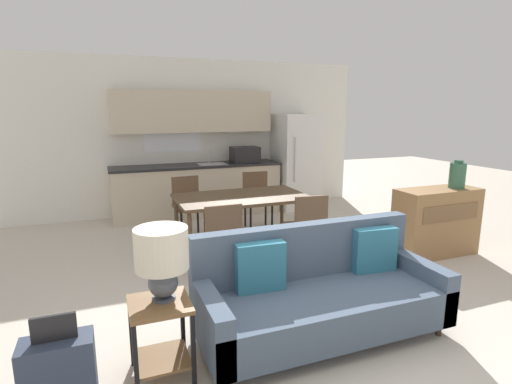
{
  "coord_description": "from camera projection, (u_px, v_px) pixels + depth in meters",
  "views": [
    {
      "loc": [
        -1.53,
        -2.49,
        1.84
      ],
      "look_at": [
        0.02,
        1.5,
        0.95
      ],
      "focal_mm": 28.0,
      "sensor_mm": 36.0,
      "label": 1
    }
  ],
  "objects": [
    {
      "name": "dining_chair_far_right",
      "position": [
        257.0,
        197.0,
        6.23
      ],
      "size": [
        0.46,
        0.46,
        0.87
      ],
      "rotation": [
        0.0,
        0.0,
        -0.1
      ],
      "color": "brown",
      "rests_on": "ground_plane"
    },
    {
      "name": "wall_back",
      "position": [
        192.0,
        137.0,
        7.14
      ],
      "size": [
        6.4,
        0.07,
        2.7
      ],
      "color": "silver",
      "rests_on": "ground_plane"
    },
    {
      "name": "credenza",
      "position": [
        436.0,
        222.0,
        5.09
      ],
      "size": [
        1.08,
        0.44,
        0.86
      ],
      "color": "olive",
      "rests_on": "ground_plane"
    },
    {
      "name": "suitcase",
      "position": [
        59.0,
        377.0,
        2.4
      ],
      "size": [
        0.41,
        0.22,
        0.66
      ],
      "color": "#2D384C",
      "rests_on": "ground_plane"
    },
    {
      "name": "side_table",
      "position": [
        161.0,
        327.0,
        2.75
      ],
      "size": [
        0.41,
        0.41,
        0.55
      ],
      "color": "brown",
      "rests_on": "ground_plane"
    },
    {
      "name": "vase",
      "position": [
        457.0,
        175.0,
        5.03
      ],
      "size": [
        0.2,
        0.2,
        0.36
      ],
      "color": "#336047",
      "rests_on": "credenza"
    },
    {
      "name": "refrigerator",
      "position": [
        296.0,
        161.0,
        7.51
      ],
      "size": [
        0.74,
        0.79,
        1.75
      ],
      "color": "white",
      "rests_on": "ground_plane"
    },
    {
      "name": "dining_chair_near_left",
      "position": [
        221.0,
        236.0,
        4.28
      ],
      "size": [
        0.42,
        0.42,
        0.87
      ],
      "rotation": [
        0.0,
        0.0,
        3.14
      ],
      "color": "brown",
      "rests_on": "ground_plane"
    },
    {
      "name": "kitchen_counter",
      "position": [
        198.0,
        167.0,
        6.97
      ],
      "size": [
        2.92,
        0.65,
        2.15
      ],
      "color": "beige",
      "rests_on": "ground_plane"
    },
    {
      "name": "ground_plane",
      "position": [
        322.0,
        344.0,
        3.19
      ],
      "size": [
        20.0,
        20.0,
        0.0
      ],
      "primitive_type": "plane",
      "color": "beige"
    },
    {
      "name": "couch",
      "position": [
        318.0,
        294.0,
        3.31
      ],
      "size": [
        2.03,
        0.8,
        0.88
      ],
      "color": "#3D2D1E",
      "rests_on": "ground_plane"
    },
    {
      "name": "dining_chair_near_right",
      "position": [
        307.0,
        225.0,
        4.72
      ],
      "size": [
        0.47,
        0.47,
        0.87
      ],
      "rotation": [
        0.0,
        0.0,
        3.03
      ],
      "color": "brown",
      "rests_on": "ground_plane"
    },
    {
      "name": "table_lamp",
      "position": [
        162.0,
        255.0,
        2.7
      ],
      "size": [
        0.36,
        0.36,
        0.51
      ],
      "color": "#4C515B",
      "rests_on": "side_table"
    },
    {
      "name": "dining_table",
      "position": [
        242.0,
        200.0,
        5.23
      ],
      "size": [
        1.69,
        0.99,
        0.73
      ],
      "color": "brown",
      "rests_on": "ground_plane"
    },
    {
      "name": "dining_chair_far_left",
      "position": [
        188.0,
        203.0,
        5.81
      ],
      "size": [
        0.45,
        0.45,
        0.87
      ],
      "rotation": [
        0.0,
        0.0,
        0.07
      ],
      "color": "brown",
      "rests_on": "ground_plane"
    }
  ]
}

